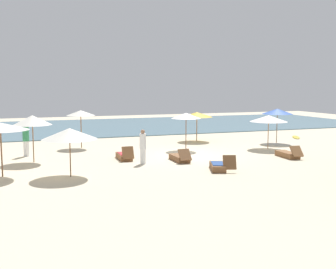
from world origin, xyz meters
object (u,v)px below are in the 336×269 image
at_px(surfboard, 296,137).
at_px(umbrella_1, 32,120).
at_px(umbrella_3, 70,134).
at_px(lounger_1, 288,154).
at_px(lounger_0, 180,158).
at_px(person_1, 26,138).
at_px(umbrella_2, 277,111).
at_px(umbrella_5, 0,127).
at_px(umbrella_4, 269,118).
at_px(lounger_3, 124,156).
at_px(umbrella_0, 186,116).
at_px(umbrella_6, 197,115).
at_px(umbrella_7, 81,113).
at_px(person_0, 143,146).
at_px(lounger_2, 219,166).

bearing_deg(surfboard, umbrella_1, -168.92).
relative_size(umbrella_3, lounger_1, 1.31).
distance_m(lounger_0, person_1, 8.32).
distance_m(umbrella_2, umbrella_5, 17.27).
bearing_deg(person_1, umbrella_4, -9.01).
height_order(umbrella_2, umbrella_5, umbrella_5).
bearing_deg(lounger_3, umbrella_3, -134.37).
bearing_deg(umbrella_5, lounger_0, 5.55).
distance_m(umbrella_0, umbrella_2, 6.78).
relative_size(umbrella_4, lounger_3, 1.33).
relative_size(umbrella_2, lounger_1, 1.30).
distance_m(umbrella_2, lounger_0, 9.46).
bearing_deg(umbrella_4, lounger_3, -176.29).
height_order(umbrella_1, lounger_1, umbrella_1).
xyz_separation_m(umbrella_3, person_1, (-1.61, 5.87, -0.84)).
relative_size(umbrella_5, lounger_3, 1.38).
height_order(umbrella_0, umbrella_3, umbrella_0).
relative_size(umbrella_5, person_1, 1.21).
relative_size(umbrella_6, lounger_0, 1.25).
distance_m(umbrella_1, lounger_1, 13.13).
distance_m(umbrella_3, lounger_3, 4.67).
bearing_deg(umbrella_7, umbrella_3, -101.40).
bearing_deg(person_1, lounger_3, -30.33).
bearing_deg(umbrella_6, person_0, -130.97).
bearing_deg(umbrella_4, lounger_2, -140.50).
bearing_deg(lounger_1, person_0, 173.10).
relative_size(umbrella_1, person_1, 1.23).
height_order(umbrella_2, lounger_3, umbrella_2).
bearing_deg(umbrella_0, umbrella_2, 6.23).
bearing_deg(umbrella_2, umbrella_4, -135.03).
xyz_separation_m(lounger_1, person_1, (-12.90, 5.12, 0.79)).
distance_m(lounger_2, person_0, 3.84).
bearing_deg(umbrella_7, umbrella_2, -10.15).
height_order(umbrella_2, umbrella_7, umbrella_7).
bearing_deg(person_0, umbrella_5, -173.12).
bearing_deg(umbrella_1, surfboard, 11.08).
bearing_deg(umbrella_6, lounger_1, -76.09).
bearing_deg(surfboard, lounger_3, -162.54).
bearing_deg(lounger_3, umbrella_2, 13.07).
distance_m(umbrella_4, umbrella_6, 5.30).
height_order(lounger_1, lounger_2, lounger_2).
height_order(umbrella_3, lounger_0, umbrella_3).
bearing_deg(surfboard, lounger_1, -129.63).
bearing_deg(umbrella_6, umbrella_2, -30.55).
bearing_deg(lounger_1, umbrella_1, 165.91).
bearing_deg(surfboard, lounger_0, -153.01).
xyz_separation_m(umbrella_0, lounger_3, (-4.14, -1.79, -1.83)).
xyz_separation_m(umbrella_1, umbrella_5, (-1.35, -2.99, 0.02)).
bearing_deg(surfboard, umbrella_0, -165.22).
xyz_separation_m(umbrella_5, lounger_3, (5.73, 2.21, -1.92)).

